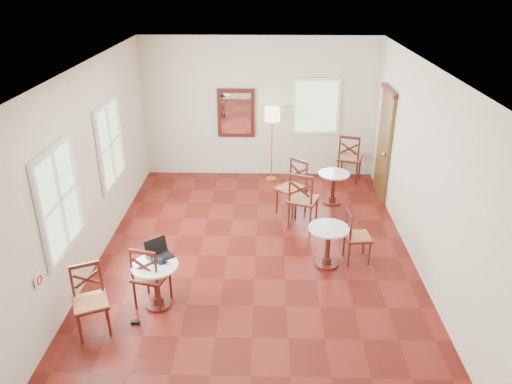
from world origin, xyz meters
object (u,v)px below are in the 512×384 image
Objects in this scene: chair_mid_b at (356,236)px; floor_lamp at (272,119)px; chair_near_a at (151,275)px; mouse at (164,262)px; cafe_table_back at (333,185)px; power_adapter at (135,322)px; chair_near_b at (90,301)px; chair_mid_a at (303,199)px; chair_back_b at (293,187)px; navy_mug at (161,261)px; chair_back_a at (350,158)px; water_glass at (149,260)px; cafe_table_near at (156,281)px; laptop at (158,252)px; cafe_table_mid at (328,242)px.

floor_lamp is (-1.30, 3.22, 0.93)m from chair_mid_b.
chair_near_a reaches higher than mouse.
cafe_table_back is 5.85× the size of power_adapter.
chair_near_b reaches higher than mouse.
chair_near_b is 4.03m from chair_mid_a.
chair_mid_a is 1.03× the size of chair_back_b.
floor_lamp reaches higher than navy_mug.
cafe_table_back is 1.24m from chair_back_a.
navy_mug is (-1.50, -4.43, -0.66)m from floor_lamp.
mouse is at bearing 2.20° from water_glass.
mouse is (0.83, 0.57, 0.22)m from chair_near_b.
chair_near_a is at bearing 67.28° from chair_mid_a.
floor_lamp is at bearing 70.49° from cafe_table_near.
chair_mid_b is (2.96, 1.21, -0.04)m from chair_near_a.
chair_back_b is 9.40× the size of power_adapter.
floor_lamp is at bearing 16.31° from chair_mid_b.
water_glass is at bearing 175.05° from navy_mug.
chair_mid_a is 1.36m from chair_mid_b.
chair_back_b is (2.68, 3.41, 0.05)m from chair_near_b.
cafe_table_near is 1.03× the size of cafe_table_back.
power_adapter is (-3.47, -4.83, -0.51)m from chair_back_a.
mouse is at bearing 107.55° from chair_mid_b.
chair_back_b is 3.31m from laptop.
cafe_table_near is 2.65m from cafe_table_mid.
chair_mid_a is 2.49× the size of laptop.
floor_lamp is 5.34m from power_adapter.
mouse reaches higher than power_adapter.
navy_mug is at bearing -155.83° from mouse.
cafe_table_near is at bearing 72.84° from chair_back_a.
floor_lamp is (-0.54, 2.10, 0.84)m from chair_mid_a.
chair_back_b reaches higher than mouse.
cafe_table_mid is 2.25m from cafe_table_back.
cafe_table_mid is 0.62× the size of chair_back_a.
floor_lamp is 14.80× the size of power_adapter.
power_adapter is (-3.00, -3.69, -0.37)m from cafe_table_back.
chair_back_a reaches higher than power_adapter.
cafe_table_near is 4.82m from floor_lamp.
floor_lamp is (2.30, 4.97, 0.91)m from chair_near_b.
water_glass is at bearing 71.89° from chair_back_a.
water_glass is (-0.01, 0.01, 0.23)m from chair_near_a.
cafe_table_near is 0.30m from mouse.
chair_mid_a is 3.20m from water_glass.
chair_back_b is (-0.92, 1.66, 0.08)m from chair_mid_b.
laptop is at bearing 65.93° from chair_mid_a.
laptop reaches higher than cafe_table_near.
chair_back_b is at bearing 56.76° from navy_mug.
chair_back_a is 11.41× the size of water_glass.
navy_mug is at bearing -129.41° from cafe_table_back.
cafe_table_near is 0.63× the size of chair_mid_a.
floor_lamp is 4.56m from laptop.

